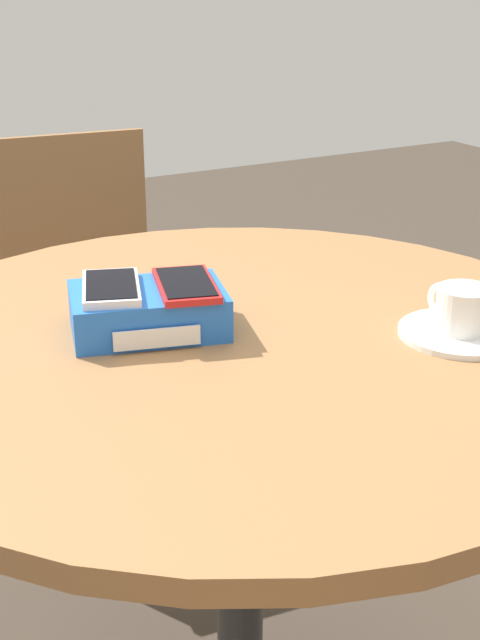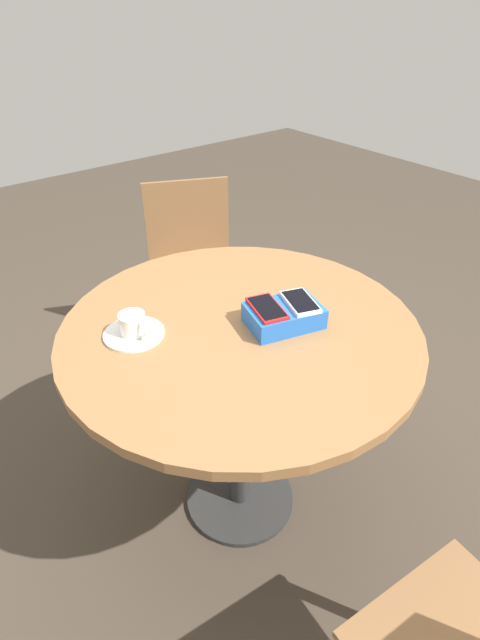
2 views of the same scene
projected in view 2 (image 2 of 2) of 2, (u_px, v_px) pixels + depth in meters
ground_plane at (240, 499)px, 1.83m from camera, size 8.00×8.00×0.00m
round_table at (240, 357)px, 1.46m from camera, size 1.01×1.01×0.78m
phone_box at (284, 316)px, 1.39m from camera, size 0.23×0.18×0.06m
phone_white at (300, 302)px, 1.38m from camera, size 0.11×0.15×0.01m
phone_red at (267, 308)px, 1.36m from camera, size 0.11×0.15×0.01m
saucer at (134, 334)px, 1.36m from camera, size 0.17×0.17×0.01m
coffee_cup at (133, 324)px, 1.34m from camera, size 0.07×0.10×0.06m
chair_far_side at (194, 273)px, 2.31m from camera, size 0.54×0.54×0.85m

